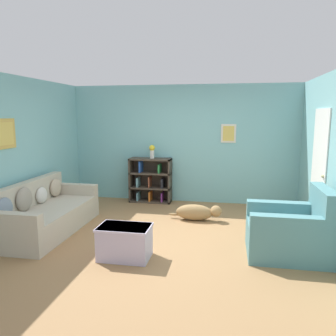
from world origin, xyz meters
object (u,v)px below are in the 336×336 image
object	(u,v)px
bookshelf	(151,180)
vase	(152,151)
couch	(45,214)
coffee_table	(125,241)
recliner_chair	(292,232)
dog	(197,212)

from	to	relation	value
bookshelf	vase	distance (m)	0.67
vase	couch	bearing A→B (deg)	-121.88
bookshelf	coffee_table	size ratio (longest dim) A/B	1.40
bookshelf	recliner_chair	xyz separation A→B (m)	(2.60, -2.47, -0.14)
vase	coffee_table	bearing A→B (deg)	-84.21
couch	vase	bearing A→B (deg)	58.12
couch	dog	xyz separation A→B (m)	(2.47, 1.04, -0.15)
couch	vase	world-z (taller)	vase
couch	coffee_table	xyz separation A→B (m)	(1.65, -0.77, -0.06)
recliner_chair	bookshelf	bearing A→B (deg)	136.43
recliner_chair	dog	world-z (taller)	recliner_chair
bookshelf	vase	world-z (taller)	vase
recliner_chair	dog	distance (m)	1.95
bookshelf	vase	bearing A→B (deg)	-31.17
bookshelf	recliner_chair	size ratio (longest dim) A/B	0.93
dog	couch	bearing A→B (deg)	-157.23
bookshelf	couch	bearing A→B (deg)	-120.81
recliner_chair	vase	size ratio (longest dim) A/B	3.59
couch	coffee_table	distance (m)	1.82
vase	recliner_chair	bearing A→B (deg)	-43.74
recliner_chair	vase	bearing A→B (deg)	136.26
recliner_chair	dog	size ratio (longest dim) A/B	1.07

